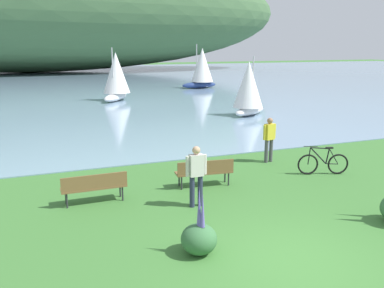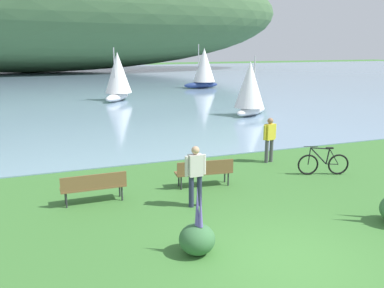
{
  "view_description": "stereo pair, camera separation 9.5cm",
  "coord_description": "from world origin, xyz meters",
  "px_view_note": "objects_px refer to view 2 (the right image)",
  "views": [
    {
      "loc": [
        -4.62,
        -6.26,
        4.31
      ],
      "look_at": [
        0.26,
        6.45,
        1.0
      ],
      "focal_mm": 37.77,
      "sensor_mm": 36.0,
      "label": 1
    },
    {
      "loc": [
        -4.53,
        -6.29,
        4.31
      ],
      "look_at": [
        0.26,
        6.45,
        1.0
      ],
      "focal_mm": 37.77,
      "sensor_mm": 36.0,
      "label": 2
    }
  ],
  "objects_px": {
    "park_bench_further_along": "(204,171)",
    "bicycle_leaning_near_bench": "(323,163)",
    "park_bench_near_camera": "(94,185)",
    "person_on_the_grass": "(195,172)",
    "person_at_shoreline": "(270,137)",
    "sailboat_toward_hillside": "(250,88)",
    "sailboat_mid_bay": "(204,68)",
    "sailboat_nearest_to_shore": "(118,76)"
  },
  "relations": [
    {
      "from": "sailboat_toward_hillside",
      "to": "bicycle_leaning_near_bench",
      "type": "bearing_deg",
      "value": -106.32
    },
    {
      "from": "person_on_the_grass",
      "to": "sailboat_nearest_to_shore",
      "type": "xyz_separation_m",
      "value": [
        2.14,
        22.75,
        1.03
      ]
    },
    {
      "from": "park_bench_near_camera",
      "to": "sailboat_mid_bay",
      "type": "xyz_separation_m",
      "value": [
        14.85,
        28.21,
        1.62
      ]
    },
    {
      "from": "park_bench_near_camera",
      "to": "person_at_shoreline",
      "type": "distance_m",
      "value": 7.03
    },
    {
      "from": "park_bench_near_camera",
      "to": "bicycle_leaning_near_bench",
      "type": "xyz_separation_m",
      "value": [
        7.69,
        -0.13,
        -0.12
      ]
    },
    {
      "from": "park_bench_near_camera",
      "to": "bicycle_leaning_near_bench",
      "type": "height_order",
      "value": "bicycle_leaning_near_bench"
    },
    {
      "from": "person_on_the_grass",
      "to": "sailboat_toward_hillside",
      "type": "bearing_deg",
      "value": 55.95
    },
    {
      "from": "person_at_shoreline",
      "to": "sailboat_nearest_to_shore",
      "type": "height_order",
      "value": "sailboat_nearest_to_shore"
    },
    {
      "from": "sailboat_nearest_to_shore",
      "to": "sailboat_toward_hillside",
      "type": "height_order",
      "value": "sailboat_nearest_to_shore"
    },
    {
      "from": "bicycle_leaning_near_bench",
      "to": "sailboat_mid_bay",
      "type": "distance_m",
      "value": 29.28
    },
    {
      "from": "sailboat_nearest_to_shore",
      "to": "sailboat_mid_bay",
      "type": "bearing_deg",
      "value": 33.43
    },
    {
      "from": "park_bench_further_along",
      "to": "sailboat_toward_hillside",
      "type": "distance_m",
      "value": 13.54
    },
    {
      "from": "sailboat_mid_bay",
      "to": "sailboat_nearest_to_shore",
      "type": "bearing_deg",
      "value": -146.57
    },
    {
      "from": "bicycle_leaning_near_bench",
      "to": "sailboat_mid_bay",
      "type": "bearing_deg",
      "value": 75.83
    },
    {
      "from": "park_bench_further_along",
      "to": "bicycle_leaning_near_bench",
      "type": "height_order",
      "value": "bicycle_leaning_near_bench"
    },
    {
      "from": "person_at_shoreline",
      "to": "sailboat_toward_hillside",
      "type": "height_order",
      "value": "sailboat_toward_hillside"
    },
    {
      "from": "sailboat_nearest_to_shore",
      "to": "person_on_the_grass",
      "type": "bearing_deg",
      "value": -95.36
    },
    {
      "from": "park_bench_further_along",
      "to": "park_bench_near_camera",
      "type": "bearing_deg",
      "value": -177.14
    },
    {
      "from": "person_on_the_grass",
      "to": "sailboat_nearest_to_shore",
      "type": "height_order",
      "value": "sailboat_nearest_to_shore"
    },
    {
      "from": "sailboat_mid_bay",
      "to": "sailboat_toward_hillside",
      "type": "relative_size",
      "value": 1.21
    },
    {
      "from": "sailboat_nearest_to_shore",
      "to": "person_at_shoreline",
      "type": "bearing_deg",
      "value": -84.05
    },
    {
      "from": "person_at_shoreline",
      "to": "sailboat_mid_bay",
      "type": "xyz_separation_m",
      "value": [
        8.08,
        26.34,
        1.16
      ]
    },
    {
      "from": "park_bench_near_camera",
      "to": "bicycle_leaning_near_bench",
      "type": "bearing_deg",
      "value": -1.0
    },
    {
      "from": "bicycle_leaning_near_bench",
      "to": "person_on_the_grass",
      "type": "height_order",
      "value": "person_on_the_grass"
    },
    {
      "from": "park_bench_further_along",
      "to": "person_at_shoreline",
      "type": "distance_m",
      "value": 3.78
    },
    {
      "from": "park_bench_further_along",
      "to": "sailboat_toward_hillside",
      "type": "height_order",
      "value": "sailboat_toward_hillside"
    },
    {
      "from": "person_on_the_grass",
      "to": "park_bench_near_camera",
      "type": "bearing_deg",
      "value": 154.49
    },
    {
      "from": "bicycle_leaning_near_bench",
      "to": "sailboat_toward_hillside",
      "type": "bearing_deg",
      "value": 73.68
    },
    {
      "from": "park_bench_near_camera",
      "to": "sailboat_mid_bay",
      "type": "height_order",
      "value": "sailboat_mid_bay"
    },
    {
      "from": "bicycle_leaning_near_bench",
      "to": "person_on_the_grass",
      "type": "xyz_separation_m",
      "value": [
        -5.12,
        -1.1,
        0.58
      ]
    },
    {
      "from": "person_on_the_grass",
      "to": "person_at_shoreline",
      "type": "bearing_deg",
      "value": 36.44
    },
    {
      "from": "bicycle_leaning_near_bench",
      "to": "sailboat_nearest_to_shore",
      "type": "height_order",
      "value": "sailboat_nearest_to_shore"
    },
    {
      "from": "person_at_shoreline",
      "to": "sailboat_nearest_to_shore",
      "type": "bearing_deg",
      "value": 95.95
    },
    {
      "from": "person_at_shoreline",
      "to": "sailboat_toward_hillside",
      "type": "xyz_separation_m",
      "value": [
        4.28,
        9.43,
        0.8
      ]
    },
    {
      "from": "park_bench_near_camera",
      "to": "person_at_shoreline",
      "type": "height_order",
      "value": "person_at_shoreline"
    },
    {
      "from": "park_bench_near_camera",
      "to": "person_on_the_grass",
      "type": "distance_m",
      "value": 2.89
    },
    {
      "from": "park_bench_near_camera",
      "to": "sailboat_nearest_to_shore",
      "type": "relative_size",
      "value": 0.43
    },
    {
      "from": "park_bench_further_along",
      "to": "sailboat_mid_bay",
      "type": "distance_m",
      "value": 30.32
    },
    {
      "from": "park_bench_near_camera",
      "to": "person_at_shoreline",
      "type": "relative_size",
      "value": 1.06
    },
    {
      "from": "sailboat_mid_bay",
      "to": "park_bench_further_along",
      "type": "bearing_deg",
      "value": -112.18
    },
    {
      "from": "park_bench_further_along",
      "to": "person_at_shoreline",
      "type": "bearing_deg",
      "value": 26.8
    },
    {
      "from": "park_bench_further_along",
      "to": "bicycle_leaning_near_bench",
      "type": "distance_m",
      "value": 4.29
    }
  ]
}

